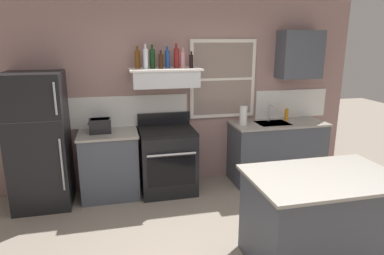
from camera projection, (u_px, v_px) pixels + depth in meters
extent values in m
cube|color=gray|center=(179.00, 93.00, 4.97)|extent=(5.40, 0.06, 2.70)
cube|color=white|center=(99.00, 112.00, 4.74)|extent=(2.50, 0.02, 0.44)
cube|color=white|center=(291.00, 104.00, 5.39)|extent=(1.20, 0.02, 0.44)
cube|color=white|center=(223.00, 79.00, 5.02)|extent=(1.00, 0.04, 1.15)
cube|color=gray|center=(223.00, 79.00, 5.00)|extent=(0.90, 0.01, 1.05)
cube|color=white|center=(223.00, 79.00, 5.00)|extent=(0.90, 0.02, 0.04)
cube|color=black|center=(39.00, 141.00, 4.31)|extent=(0.70, 0.68, 1.74)
cube|color=#333333|center=(30.00, 122.00, 3.90)|extent=(0.69, 0.00, 0.01)
cylinder|color=#A5A8AD|center=(62.00, 165.00, 4.08)|extent=(0.02, 0.02, 0.66)
cylinder|color=#A5A8AD|center=(55.00, 99.00, 3.87)|extent=(0.02, 0.02, 0.38)
cube|color=#474C56|center=(110.00, 165.00, 4.66)|extent=(0.76, 0.60, 0.88)
cube|color=#9E998E|center=(108.00, 134.00, 4.55)|extent=(0.79, 0.63, 0.03)
cube|color=black|center=(100.00, 126.00, 4.52)|extent=(0.28, 0.20, 0.19)
cube|color=black|center=(100.00, 119.00, 4.49)|extent=(0.24, 0.16, 0.01)
cube|color=black|center=(89.00, 124.00, 4.47)|extent=(0.02, 0.03, 0.02)
cube|color=black|center=(168.00, 162.00, 4.80)|extent=(0.76, 0.64, 0.87)
cube|color=black|center=(167.00, 131.00, 4.69)|extent=(0.76, 0.64, 0.04)
cube|color=black|center=(164.00, 119.00, 4.93)|extent=(0.76, 0.06, 0.18)
cube|color=black|center=(172.00, 172.00, 4.50)|extent=(0.65, 0.01, 0.40)
cylinder|color=silver|center=(172.00, 155.00, 4.40)|extent=(0.65, 0.03, 0.03)
cube|color=silver|center=(165.00, 78.00, 4.60)|extent=(0.88, 0.48, 0.22)
cube|color=#262628|center=(168.00, 86.00, 4.41)|extent=(0.75, 0.02, 0.04)
cube|color=white|center=(165.00, 69.00, 4.57)|extent=(0.96, 0.52, 0.02)
cylinder|color=brown|center=(137.00, 59.00, 4.50)|extent=(0.07, 0.07, 0.24)
cylinder|color=brown|center=(137.00, 48.00, 4.46)|extent=(0.03, 0.03, 0.06)
cylinder|color=silver|center=(146.00, 59.00, 4.42)|extent=(0.06, 0.06, 0.26)
cylinder|color=silver|center=(145.00, 46.00, 4.38)|extent=(0.03, 0.03, 0.06)
cylinder|color=#143819|center=(152.00, 59.00, 4.50)|extent=(0.07, 0.07, 0.25)
cylinder|color=#143819|center=(152.00, 47.00, 4.46)|extent=(0.03, 0.03, 0.06)
cylinder|color=#381E0F|center=(161.00, 61.00, 4.49)|extent=(0.06, 0.06, 0.19)
cylinder|color=#381E0F|center=(161.00, 52.00, 4.46)|extent=(0.03, 0.03, 0.05)
cylinder|color=#1E478C|center=(167.00, 59.00, 4.58)|extent=(0.07, 0.07, 0.23)
cylinder|color=#1E478C|center=(167.00, 48.00, 4.54)|extent=(0.03, 0.03, 0.06)
cylinder|color=maroon|center=(176.00, 58.00, 4.56)|extent=(0.07, 0.07, 0.26)
cylinder|color=maroon|center=(176.00, 46.00, 4.52)|extent=(0.03, 0.03, 0.06)
cylinder|color=#C67F84|center=(182.00, 60.00, 4.60)|extent=(0.07, 0.07, 0.21)
cylinder|color=#C67F84|center=(182.00, 50.00, 4.56)|extent=(0.03, 0.03, 0.05)
cylinder|color=black|center=(191.00, 61.00, 4.57)|extent=(0.06, 0.06, 0.18)
cylinder|color=black|center=(191.00, 53.00, 4.54)|extent=(0.02, 0.02, 0.04)
cube|color=#474C56|center=(276.00, 152.00, 5.21)|extent=(1.40, 0.60, 0.88)
cube|color=#9E998E|center=(278.00, 123.00, 5.10)|extent=(1.43, 0.63, 0.03)
cube|color=#B7BABC|center=(273.00, 123.00, 5.06)|extent=(0.48, 0.36, 0.01)
cylinder|color=silver|center=(269.00, 112.00, 5.15)|extent=(0.03, 0.03, 0.28)
cylinder|color=silver|center=(272.00, 105.00, 5.04)|extent=(0.02, 0.16, 0.02)
cylinder|color=white|center=(243.00, 116.00, 4.94)|extent=(0.11, 0.11, 0.27)
cylinder|color=orange|center=(286.00, 115.00, 5.21)|extent=(0.06, 0.06, 0.18)
cube|color=#474C56|center=(320.00, 221.00, 3.24)|extent=(1.32, 0.82, 0.88)
cube|color=#9E998E|center=(324.00, 177.00, 3.13)|extent=(1.40, 0.90, 0.03)
cube|color=#474C56|center=(300.00, 55.00, 5.05)|extent=(0.64, 0.32, 0.70)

